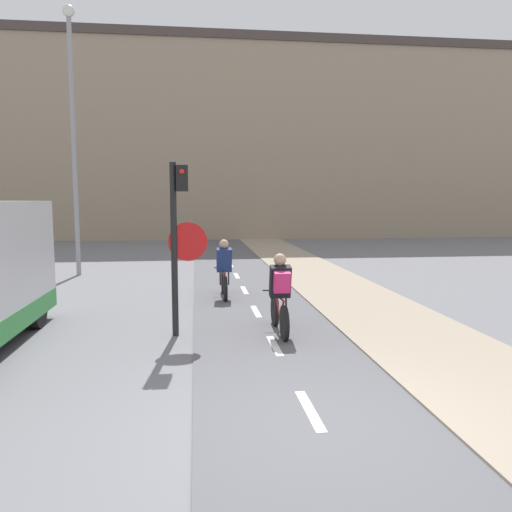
# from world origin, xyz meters

# --- Properties ---
(ground_plane) EXTENTS (120.00, 120.00, 0.00)m
(ground_plane) POSITION_xyz_m (0.00, 0.00, 0.00)
(ground_plane) COLOR slate
(bike_lane) EXTENTS (2.61, 60.00, 0.02)m
(bike_lane) POSITION_xyz_m (0.00, 0.01, 0.01)
(bike_lane) COLOR #56565B
(bike_lane) RESTS_ON ground_plane
(building_row_background) EXTENTS (60.00, 5.20, 11.93)m
(building_row_background) POSITION_xyz_m (0.00, 27.10, 5.97)
(building_row_background) COLOR gray
(building_row_background) RESTS_ON ground_plane
(traffic_light_pole) EXTENTS (0.67, 0.25, 3.00)m
(traffic_light_pole) POSITION_xyz_m (-1.53, 3.89, 1.86)
(traffic_light_pole) COLOR black
(traffic_light_pole) RESTS_ON ground_plane
(street_lamp_far) EXTENTS (0.36, 0.36, 8.15)m
(street_lamp_far) POSITION_xyz_m (-4.92, 11.40, 4.87)
(street_lamp_far) COLOR gray
(street_lamp_far) RESTS_ON ground_plane
(cyclist_near) EXTENTS (0.46, 1.62, 1.44)m
(cyclist_near) POSITION_xyz_m (0.21, 3.76, 0.70)
(cyclist_near) COLOR black
(cyclist_near) RESTS_ON ground_plane
(cyclist_far) EXTENTS (0.46, 1.57, 1.42)m
(cyclist_far) POSITION_xyz_m (-0.57, 7.15, 0.65)
(cyclist_far) COLOR black
(cyclist_far) RESTS_ON ground_plane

